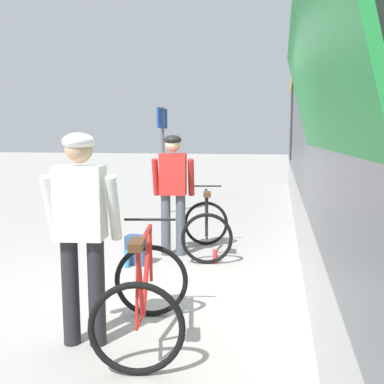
{
  "coord_description": "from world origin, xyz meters",
  "views": [
    {
      "loc": [
        1.3,
        -4.33,
        1.72
      ],
      "look_at": [
        0.24,
        0.71,
        1.05
      ],
      "focal_mm": 39.04,
      "sensor_mm": 36.0,
      "label": 1
    }
  ],
  "objects_px": {
    "cyclist_far_in_white": "(81,221)",
    "cyclist_near_in_red": "(173,184)",
    "bicycle_near_black": "(206,227)",
    "backpack_on_platform": "(137,250)",
    "bicycle_far_red": "(145,296)",
    "platform_sign_post": "(163,142)",
    "water_bottle_near_the_bikes": "(215,256)",
    "water_bottle_by_the_backpack": "(127,259)"
  },
  "relations": [
    {
      "from": "bicycle_near_black",
      "to": "platform_sign_post",
      "type": "height_order",
      "value": "platform_sign_post"
    },
    {
      "from": "bicycle_far_red",
      "to": "water_bottle_by_the_backpack",
      "type": "bearing_deg",
      "value": 115.0
    },
    {
      "from": "bicycle_near_black",
      "to": "bicycle_far_red",
      "type": "bearing_deg",
      "value": -90.73
    },
    {
      "from": "water_bottle_near_the_bikes",
      "to": "water_bottle_by_the_backpack",
      "type": "distance_m",
      "value": 1.21
    },
    {
      "from": "cyclist_near_in_red",
      "to": "platform_sign_post",
      "type": "xyz_separation_m",
      "value": [
        -1.07,
        3.22,
        0.57
      ]
    },
    {
      "from": "cyclist_near_in_red",
      "to": "water_bottle_near_the_bikes",
      "type": "bearing_deg",
      "value": -22.52
    },
    {
      "from": "backpack_on_platform",
      "to": "bicycle_near_black",
      "type": "bearing_deg",
      "value": 46.0
    },
    {
      "from": "bicycle_near_black",
      "to": "bicycle_far_red",
      "type": "height_order",
      "value": "same"
    },
    {
      "from": "cyclist_near_in_red",
      "to": "water_bottle_by_the_backpack",
      "type": "xyz_separation_m",
      "value": [
        -0.45,
        -0.72,
        -0.94
      ]
    },
    {
      "from": "bicycle_far_red",
      "to": "platform_sign_post",
      "type": "xyz_separation_m",
      "value": [
        -1.51,
        5.85,
        1.22
      ]
    },
    {
      "from": "backpack_on_platform",
      "to": "platform_sign_post",
      "type": "height_order",
      "value": "platform_sign_post"
    },
    {
      "from": "water_bottle_near_the_bikes",
      "to": "platform_sign_post",
      "type": "distance_m",
      "value": 4.2
    },
    {
      "from": "bicycle_near_black",
      "to": "water_bottle_near_the_bikes",
      "type": "relative_size",
      "value": 6.32
    },
    {
      "from": "bicycle_near_black",
      "to": "bicycle_far_red",
      "type": "distance_m",
      "value": 2.78
    },
    {
      "from": "cyclist_far_in_white",
      "to": "platform_sign_post",
      "type": "height_order",
      "value": "platform_sign_post"
    },
    {
      "from": "bicycle_near_black",
      "to": "water_bottle_by_the_backpack",
      "type": "distance_m",
      "value": 1.31
    },
    {
      "from": "backpack_on_platform",
      "to": "water_bottle_near_the_bikes",
      "type": "bearing_deg",
      "value": 20.77
    },
    {
      "from": "cyclist_near_in_red",
      "to": "water_bottle_near_the_bikes",
      "type": "distance_m",
      "value": 1.2
    },
    {
      "from": "bicycle_near_black",
      "to": "water_bottle_by_the_backpack",
      "type": "height_order",
      "value": "bicycle_near_black"
    },
    {
      "from": "water_bottle_by_the_backpack",
      "to": "backpack_on_platform",
      "type": "bearing_deg",
      "value": 64.39
    },
    {
      "from": "bicycle_near_black",
      "to": "backpack_on_platform",
      "type": "height_order",
      "value": "bicycle_near_black"
    },
    {
      "from": "cyclist_near_in_red",
      "to": "platform_sign_post",
      "type": "bearing_deg",
      "value": 108.43
    },
    {
      "from": "platform_sign_post",
      "to": "backpack_on_platform",
      "type": "bearing_deg",
      "value": -79.5
    },
    {
      "from": "bicycle_far_red",
      "to": "platform_sign_post",
      "type": "height_order",
      "value": "platform_sign_post"
    },
    {
      "from": "cyclist_far_in_white",
      "to": "bicycle_far_red",
      "type": "bearing_deg",
      "value": 14.81
    },
    {
      "from": "platform_sign_post",
      "to": "bicycle_far_red",
      "type": "bearing_deg",
      "value": -75.56
    },
    {
      "from": "water_bottle_by_the_backpack",
      "to": "platform_sign_post",
      "type": "relative_size",
      "value": 0.1
    },
    {
      "from": "cyclist_near_in_red",
      "to": "backpack_on_platform",
      "type": "relative_size",
      "value": 4.4
    },
    {
      "from": "cyclist_near_in_red",
      "to": "water_bottle_near_the_bikes",
      "type": "height_order",
      "value": "cyclist_near_in_red"
    },
    {
      "from": "cyclist_near_in_red",
      "to": "backpack_on_platform",
      "type": "bearing_deg",
      "value": -123.97
    },
    {
      "from": "cyclist_far_in_white",
      "to": "backpack_on_platform",
      "type": "height_order",
      "value": "cyclist_far_in_white"
    },
    {
      "from": "cyclist_near_in_red",
      "to": "cyclist_far_in_white",
      "type": "xyz_separation_m",
      "value": [
        -0.06,
        -2.75,
        0.0
      ]
    },
    {
      "from": "cyclist_far_in_white",
      "to": "cyclist_near_in_red",
      "type": "bearing_deg",
      "value": 88.84
    },
    {
      "from": "water_bottle_near_the_bikes",
      "to": "platform_sign_post",
      "type": "bearing_deg",
      "value": 116.44
    },
    {
      "from": "cyclist_far_in_white",
      "to": "bicycle_near_black",
      "type": "relative_size",
      "value": 1.49
    },
    {
      "from": "bicycle_near_black",
      "to": "backpack_on_platform",
      "type": "xyz_separation_m",
      "value": [
        -0.84,
        -0.71,
        -0.2
      ]
    },
    {
      "from": "backpack_on_platform",
      "to": "water_bottle_near_the_bikes",
      "type": "xyz_separation_m",
      "value": [
        1.04,
        0.28,
        -0.11
      ]
    },
    {
      "from": "cyclist_near_in_red",
      "to": "bicycle_near_black",
      "type": "height_order",
      "value": "cyclist_near_in_red"
    },
    {
      "from": "cyclist_near_in_red",
      "to": "water_bottle_near_the_bikes",
      "type": "xyz_separation_m",
      "value": [
        0.67,
        -0.28,
        -0.96
      ]
    },
    {
      "from": "cyclist_near_in_red",
      "to": "bicycle_near_black",
      "type": "xyz_separation_m",
      "value": [
        0.47,
        0.16,
        -0.65
      ]
    },
    {
      "from": "cyclist_far_in_white",
      "to": "backpack_on_platform",
      "type": "xyz_separation_m",
      "value": [
        -0.32,
        2.2,
        -0.85
      ]
    },
    {
      "from": "bicycle_near_black",
      "to": "platform_sign_post",
      "type": "relative_size",
      "value": 0.49
    }
  ]
}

